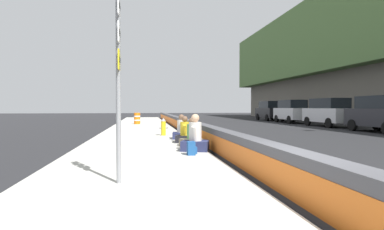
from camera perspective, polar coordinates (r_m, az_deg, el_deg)
The scene contains 15 objects.
ground_plane at distance 5.60m, azimuth 18.73°, elevation -14.89°, with size 160.00×160.00×0.00m, color #232326.
sidewalk_strip at distance 4.99m, azimuth -10.57°, elevation -16.04°, with size 80.00×4.40×0.14m, color #B5B2A8.
jersey_barrier at distance 5.50m, azimuth 18.73°, elevation -10.65°, with size 76.00×0.45×0.85m.
route_sign_post at distance 6.04m, azimuth -13.22°, elevation 7.73°, with size 0.44×0.09×3.60m.
fire_hydrant at distance 15.88m, azimuth -5.24°, elevation -2.11°, with size 0.26×0.46×0.88m.
seated_person_foreground at distance 10.30m, azimuth 0.59°, elevation -4.42°, with size 0.97×1.05×1.20m.
seated_person_middle at distance 11.36m, azimuth -0.02°, elevation -4.13°, with size 0.84×0.91×1.05m.
seated_person_rear at distance 12.69m, azimuth -1.33°, elevation -3.51°, with size 0.75×0.84×1.07m.
seated_person_far at distance 14.09m, azimuth -1.94°, elevation -2.97°, with size 0.77×0.87×1.11m.
backpack at distance 9.40m, azimuth -0.10°, elevation -6.10°, with size 0.32×0.28×0.40m.
construction_barrel at distance 26.80m, azimuth -9.97°, elevation -0.62°, with size 0.54×0.54×0.95m.
parked_car_third at distance 22.59m, azimuth 31.41°, elevation 0.25°, with size 4.82×2.11×2.28m.
parked_car_fourth at distance 27.43m, azimuth 23.61°, elevation 0.51°, with size 4.81×2.09×2.28m.
parked_car_midline at distance 32.71m, azimuth 17.71°, elevation 0.69°, with size 4.86×2.19×2.28m.
parked_car_far at distance 37.84m, azimuth 14.01°, elevation 0.81°, with size 4.84×2.15×2.28m.
Camera 1 is at (-4.76, 2.50, 1.57)m, focal length 29.27 mm.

